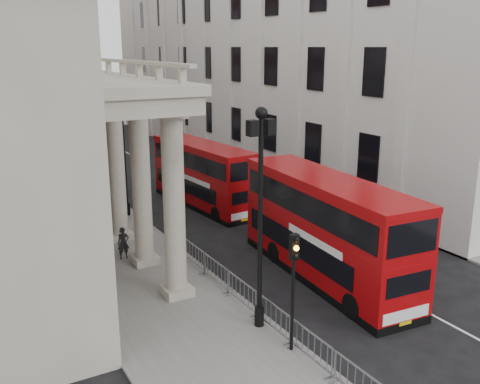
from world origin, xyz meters
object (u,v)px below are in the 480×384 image
Objects in this scene: monument_column at (30,14)px; pedestrian_a at (123,243)px; traffic_light at (294,271)px; lamp_post_south at (260,205)px; lamp_post_mid at (123,140)px; lamp_post_north at (66,113)px; bus_far at (203,174)px; bus_near at (326,227)px; pedestrian_b at (63,222)px; pedestrian_c at (79,196)px.

monument_column reaches higher than pedestrian_a.
lamp_post_south is at bearing 92.84° from traffic_light.
lamp_post_mid is 16.00m from lamp_post_north.
lamp_post_mid is 8.34m from pedestrian_a.
bus_far is (-1.32, -72.15, -13.76)m from monument_column.
pedestrian_a is (-2.42, -22.91, -3.99)m from lamp_post_north.
lamp_post_north is 1.93× the size of traffic_light.
traffic_light is at bearing -133.22° from bus_near.
bus_far is 10.33m from pedestrian_a.
pedestrian_b is (-4.44, 16.07, -2.20)m from traffic_light.
lamp_post_mid is 0.83× the size of bus_far.
monument_column is 34.56× the size of pedestrian_b.
pedestrian_a is at bearing -109.27° from lamp_post_mid.
bus_far is 6.37× the size of pedestrian_b.
lamp_post_north reaches higher than bus_near.
monument_column is 73.14m from lamp_post_mid.
monument_column is at bearing 83.28° from lamp_post_north.
pedestrian_b is (-4.34, -17.95, -4.01)m from lamp_post_north.
monument_column is at bearing -100.99° from pedestrian_b.
bus_near is at bearing -95.55° from bus_far.
lamp_post_north reaches higher than pedestrian_c.
lamp_post_north is 13.80m from pedestrian_c.
pedestrian_b is at bearing -174.24° from bus_far.
bus_far is 9.87m from pedestrian_b.
monument_column is at bearing 85.87° from traffic_light.
lamp_post_south is at bearing -94.29° from monument_column.
lamp_post_mid reaches higher than pedestrian_a.
bus_near reaches higher than traffic_light.
lamp_post_mid is 18.11m from traffic_light.
bus_near is 7.13× the size of pedestrian_b.
traffic_light is 0.43× the size of bus_far.
bus_near is 6.96× the size of pedestrian_a.
traffic_light is at bearing 102.88° from pedestrian_b.
pedestrian_a is at bearing -94.66° from pedestrian_c.
pedestrian_a is at bearing -96.02° from lamp_post_north.
pedestrian_a is at bearing -143.52° from bus_far.
monument_column is 6.51× the size of lamp_post_south.
bus_near is 10.09m from pedestrian_a.
lamp_post_mid is 5.30× the size of pedestrian_b.
bus_far reaches higher than pedestrian_a.
lamp_post_mid reaches higher than pedestrian_c.
lamp_post_mid is (-6.60, -72.00, -11.07)m from monument_column.
traffic_light reaches higher than pedestrian_a.
lamp_post_north is (0.00, 16.00, 0.00)m from lamp_post_mid.
lamp_post_south is 32.00m from lamp_post_north.
monument_column is 71.20m from pedestrian_c.
lamp_post_south and lamp_post_mid have the same top height.
lamp_post_mid is 5.18× the size of pedestrian_a.
pedestrian_c is at bearing 96.44° from traffic_light.
lamp_post_south is 1.00× the size of lamp_post_mid.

